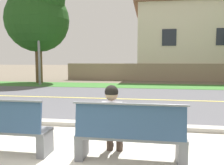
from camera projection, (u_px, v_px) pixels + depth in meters
ground_plane at (118, 94)px, 11.27m from camera, size 140.00×140.00×0.00m
sidewalk_pavement at (61, 159)px, 3.80m from camera, size 44.00×3.60×0.01m
curb_edge at (90, 124)px, 5.71m from camera, size 44.00×0.30×0.11m
street_asphalt at (114, 99)px, 9.79m from camera, size 52.00×8.00×0.01m
road_centre_line at (114, 99)px, 9.79m from camera, size 48.00×0.14×0.01m
far_verge_grass at (126, 86)px, 14.90m from camera, size 48.00×2.80×0.02m
bench_right at (130, 136)px, 3.63m from camera, size 1.77×0.48×1.01m
seated_person_grey at (112, 118)px, 3.83m from camera, size 0.52×0.68×1.25m
streetlamp at (39, 22)px, 15.17m from camera, size 0.24×2.10×7.42m
shade_tree_far_left at (39, 15)px, 16.27m from camera, size 4.54×4.54×7.49m
garden_wall at (145, 72)px, 18.45m from camera, size 13.00×0.36×1.40m
house_across_street at (189, 40)px, 20.74m from camera, size 9.72×6.91×6.88m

